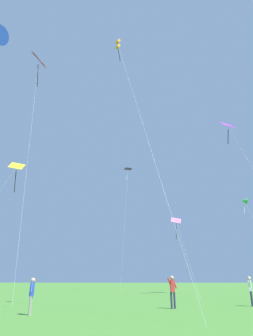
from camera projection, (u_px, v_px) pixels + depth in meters
The scene contains 10 objects.
kite_yellow_diamond at pixel (15, 173), 44.23m from camera, with size 3.53×11.38×18.28m.
kite_black_large at pixel (127, 176), 50.65m from camera, with size 1.53×6.56×19.78m.
kite_orange_box at pixel (119, 49), 23.24m from camera, with size 3.96×7.29×19.39m.
kite_pink_low at pixel (177, 225), 38.14m from camera, with size 1.39×9.59×9.22m.
kite_red_high at pixel (38, 67), 35.67m from camera, with size 4.92×10.73×27.46m.
kite_green_small at pixel (244, 201), 42.09m from camera, with size 0.96×9.53×12.44m.
kite_purple_streamer at pixel (229, 130), 40.75m from camera, with size 4.45×10.15×22.17m.
person_in_blue_jacket at pixel (250, 288), 19.62m from camera, with size 0.25×0.58×1.81m.
person_near_tree at pixel (32, 292), 14.76m from camera, with size 0.23×0.54×1.68m.
person_with_spool at pixel (172, 289), 18.01m from camera, with size 0.59×0.25×1.82m.
Camera 1 is at (1.28, -3.86, 1.58)m, focal length 32.28 mm.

